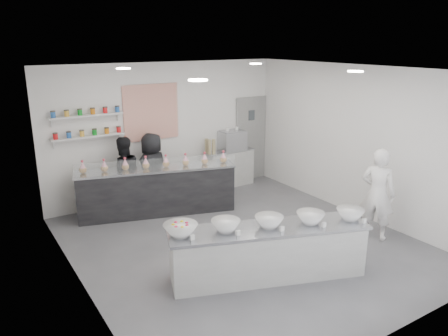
{
  "coord_description": "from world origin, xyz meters",
  "views": [
    {
      "loc": [
        -4.04,
        -5.74,
        3.46
      ],
      "look_at": [
        -0.13,
        0.4,
        1.31
      ],
      "focal_mm": 35.0,
      "sensor_mm": 36.0,
      "label": 1
    }
  ],
  "objects_px": {
    "espresso_machine": "(232,141)",
    "staff_right": "(153,170)",
    "espresso_ledge": "(230,168)",
    "woman_prep": "(378,194)",
    "staff_left": "(124,174)",
    "prep_counter": "(268,252)",
    "back_bar": "(157,191)"
  },
  "relations": [
    {
      "from": "espresso_machine",
      "to": "staff_right",
      "type": "distance_m",
      "value": 2.19
    },
    {
      "from": "espresso_ledge",
      "to": "woman_prep",
      "type": "xyz_separation_m",
      "value": [
        0.61,
        -3.84,
        0.39
      ]
    },
    {
      "from": "woman_prep",
      "to": "staff_left",
      "type": "relative_size",
      "value": 1.05
    },
    {
      "from": "prep_counter",
      "to": "back_bar",
      "type": "relative_size",
      "value": 0.94
    },
    {
      "from": "prep_counter",
      "to": "staff_left",
      "type": "xyz_separation_m",
      "value": [
        -0.86,
        3.72,
        0.38
      ]
    },
    {
      "from": "prep_counter",
      "to": "espresso_machine",
      "type": "relative_size",
      "value": 4.95
    },
    {
      "from": "prep_counter",
      "to": "staff_right",
      "type": "distance_m",
      "value": 3.74
    },
    {
      "from": "espresso_ledge",
      "to": "espresso_machine",
      "type": "distance_m",
      "value": 0.68
    },
    {
      "from": "espresso_machine",
      "to": "staff_left",
      "type": "height_order",
      "value": "staff_left"
    },
    {
      "from": "back_bar",
      "to": "espresso_machine",
      "type": "bearing_deg",
      "value": 33.95
    },
    {
      "from": "woman_prep",
      "to": "staff_left",
      "type": "distance_m",
      "value": 4.96
    },
    {
      "from": "espresso_machine",
      "to": "woman_prep",
      "type": "distance_m",
      "value": 3.89
    },
    {
      "from": "espresso_machine",
      "to": "prep_counter",
      "type": "bearing_deg",
      "value": -116.39
    },
    {
      "from": "prep_counter",
      "to": "staff_left",
      "type": "bearing_deg",
      "value": 122.88
    },
    {
      "from": "espresso_ledge",
      "to": "woman_prep",
      "type": "bearing_deg",
      "value": -80.94
    },
    {
      "from": "back_bar",
      "to": "staff_right",
      "type": "xyz_separation_m",
      "value": [
        0.14,
        0.53,
        0.3
      ]
    },
    {
      "from": "espresso_ledge",
      "to": "staff_left",
      "type": "distance_m",
      "value": 2.76
    },
    {
      "from": "espresso_ledge",
      "to": "woman_prep",
      "type": "relative_size",
      "value": 0.72
    },
    {
      "from": "espresso_ledge",
      "to": "staff_right",
      "type": "height_order",
      "value": "staff_right"
    },
    {
      "from": "woman_prep",
      "to": "prep_counter",
      "type": "bearing_deg",
      "value": 67.03
    },
    {
      "from": "back_bar",
      "to": "espresso_ledge",
      "type": "bearing_deg",
      "value": 34.45
    },
    {
      "from": "espresso_ledge",
      "to": "espresso_machine",
      "type": "xyz_separation_m",
      "value": [
        0.07,
        0.0,
        0.68
      ]
    },
    {
      "from": "staff_right",
      "to": "prep_counter",
      "type": "bearing_deg",
      "value": 78.5
    },
    {
      "from": "prep_counter",
      "to": "staff_left",
      "type": "height_order",
      "value": "staff_left"
    },
    {
      "from": "staff_right",
      "to": "woman_prep",
      "type": "bearing_deg",
      "value": 111.53
    },
    {
      "from": "espresso_machine",
      "to": "staff_left",
      "type": "xyz_separation_m",
      "value": [
        -2.8,
        -0.18,
        -0.33
      ]
    },
    {
      "from": "espresso_ledge",
      "to": "staff_right",
      "type": "xyz_separation_m",
      "value": [
        -2.09,
        -0.19,
        0.35
      ]
    },
    {
      "from": "staff_left",
      "to": "prep_counter",
      "type": "bearing_deg",
      "value": 108.91
    },
    {
      "from": "back_bar",
      "to": "staff_left",
      "type": "xyz_separation_m",
      "value": [
        -0.5,
        0.53,
        0.3
      ]
    },
    {
      "from": "woman_prep",
      "to": "back_bar",
      "type": "bearing_deg",
      "value": 17.99
    },
    {
      "from": "staff_left",
      "to": "woman_prep",
      "type": "bearing_deg",
      "value": 138.22
    },
    {
      "from": "prep_counter",
      "to": "back_bar",
      "type": "bearing_deg",
      "value": 116.36
    }
  ]
}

